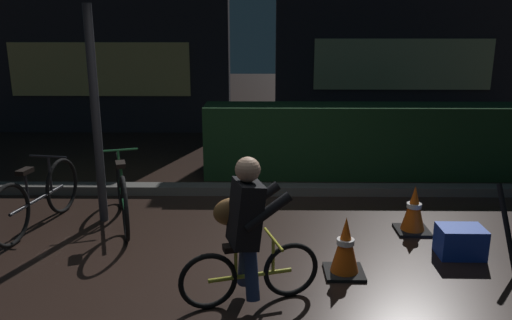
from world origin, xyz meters
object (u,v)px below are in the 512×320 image
object	(u,v)px
parked_bike_left_mid	(38,198)
parked_bike_center_left	(122,192)
traffic_cone_far	(414,210)
blue_crate	(460,241)
traffic_cone_near	(345,247)
closed_umbrella	(507,229)
street_post	(96,117)
cyclist	(246,231)

from	to	relation	value
parked_bike_left_mid	parked_bike_center_left	distance (m)	0.92
traffic_cone_far	blue_crate	distance (m)	0.68
traffic_cone_near	closed_umbrella	bearing A→B (deg)	5.62
street_post	traffic_cone_near	bearing A→B (deg)	-26.32
street_post	cyclist	bearing A→B (deg)	-45.82
traffic_cone_far	closed_umbrella	distance (m)	1.06
street_post	parked_bike_left_mid	size ratio (longest dim) A/B	1.47
street_post	cyclist	world-z (taller)	street_post
street_post	closed_umbrella	bearing A→B (deg)	-15.48
traffic_cone_far	traffic_cone_near	bearing A→B (deg)	-132.26
parked_bike_left_mid	blue_crate	bearing A→B (deg)	-89.46
blue_crate	traffic_cone_far	bearing A→B (deg)	116.21
parked_bike_left_mid	traffic_cone_near	bearing A→B (deg)	-99.03
parked_bike_center_left	blue_crate	bearing A→B (deg)	-121.81
traffic_cone_near	traffic_cone_far	distance (m)	1.36
blue_crate	cyclist	distance (m)	2.33
street_post	parked_bike_left_mid	world-z (taller)	street_post
traffic_cone_near	cyclist	distance (m)	1.08
traffic_cone_far	cyclist	size ratio (longest dim) A/B	0.43
parked_bike_center_left	cyclist	bearing A→B (deg)	-157.86
traffic_cone_far	blue_crate	world-z (taller)	traffic_cone_far
street_post	traffic_cone_far	world-z (taller)	street_post
cyclist	traffic_cone_far	bearing A→B (deg)	22.69
traffic_cone_far	parked_bike_left_mid	bearing A→B (deg)	179.11
parked_bike_left_mid	blue_crate	distance (m)	4.54
traffic_cone_near	blue_crate	size ratio (longest dim) A/B	1.26
blue_crate	cyclist	world-z (taller)	cyclist
parked_bike_center_left	cyclist	distance (m)	2.30
parked_bike_center_left	cyclist	world-z (taller)	cyclist
closed_umbrella	cyclist	bearing A→B (deg)	94.65
parked_bike_left_mid	cyclist	distance (m)	2.87
parked_bike_left_mid	traffic_cone_far	size ratio (longest dim) A/B	3.11
traffic_cone_near	blue_crate	world-z (taller)	traffic_cone_near
parked_bike_left_mid	closed_umbrella	distance (m)	4.89
traffic_cone_far	street_post	bearing A→B (deg)	175.20
street_post	parked_bike_center_left	xyz separation A→B (m)	(0.25, -0.06, -0.86)
blue_crate	closed_umbrella	distance (m)	0.47
traffic_cone_near	parked_bike_center_left	bearing A→B (deg)	152.41
blue_crate	closed_umbrella	bearing A→B (deg)	-38.33
street_post	blue_crate	world-z (taller)	street_post
parked_bike_center_left	traffic_cone_far	world-z (taller)	parked_bike_center_left
street_post	closed_umbrella	size ratio (longest dim) A/B	2.89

